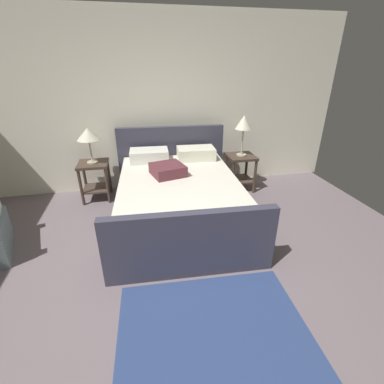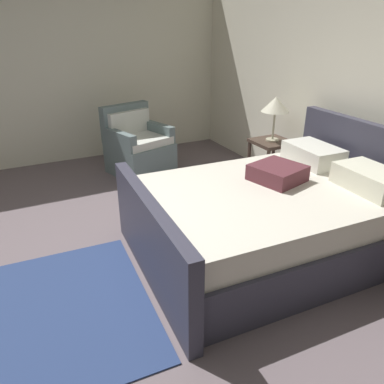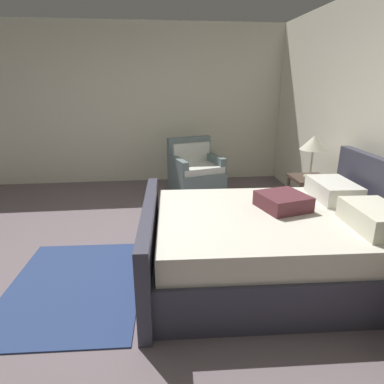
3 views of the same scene
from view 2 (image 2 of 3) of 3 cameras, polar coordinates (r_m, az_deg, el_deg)
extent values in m
cube|color=slate|center=(3.13, -16.50, -13.90)|extent=(6.19, 5.73, 0.02)
cube|color=white|center=(4.08, 26.43, 14.62)|extent=(6.31, 0.12, 2.70)
cube|color=white|center=(5.66, -24.84, 17.08)|extent=(0.12, 5.85, 2.70)
cube|color=#393848|center=(3.37, 11.43, -5.93)|extent=(1.67, 2.12, 0.40)
cube|color=#393848|center=(3.91, 24.93, 1.98)|extent=(1.70, 0.18, 1.06)
cube|color=#393848|center=(2.87, -6.42, -7.67)|extent=(1.70, 0.18, 0.73)
cube|color=silver|center=(3.23, 11.89, -1.19)|extent=(1.58, 2.05, 0.22)
cube|color=silver|center=(3.85, 18.26, 5.61)|extent=(0.58, 0.39, 0.18)
cube|color=silver|center=(3.40, 25.99, 1.78)|extent=(0.58, 0.39, 0.18)
cube|color=brown|center=(3.33, 13.13, 2.92)|extent=(0.49, 0.49, 0.14)
cube|color=#44332A|center=(4.60, 12.34, 7.58)|extent=(0.44, 0.44, 0.04)
cube|color=#44332A|center=(4.73, 11.90, 2.94)|extent=(0.40, 0.40, 0.02)
cylinder|color=#44332A|center=(4.72, 8.78, 4.48)|extent=(0.04, 0.04, 0.56)
cylinder|color=#44332A|center=(4.44, 11.55, 2.93)|extent=(0.04, 0.04, 0.56)
cylinder|color=#44332A|center=(4.94, 12.42, 5.11)|extent=(0.04, 0.04, 0.56)
cylinder|color=#44332A|center=(4.67, 15.27, 3.66)|extent=(0.04, 0.04, 0.56)
cylinder|color=#B7B293|center=(4.59, 12.37, 7.94)|extent=(0.16, 0.16, 0.02)
cylinder|color=#B7B293|center=(4.54, 12.57, 10.05)|extent=(0.02, 0.02, 0.33)
cone|color=beige|center=(4.49, 12.87, 13.15)|extent=(0.33, 0.33, 0.17)
cube|color=slate|center=(5.11, -8.00, 5.27)|extent=(0.89, 0.89, 0.42)
cube|color=silver|center=(5.03, -8.17, 8.06)|extent=(0.82, 0.82, 0.10)
cube|color=slate|center=(5.23, -10.30, 10.72)|extent=(0.32, 0.72, 0.48)
cube|color=silver|center=(5.16, -9.72, 10.31)|extent=(0.27, 0.62, 0.36)
cube|color=slate|center=(4.85, -11.22, 7.96)|extent=(0.65, 0.28, 0.22)
cube|color=slate|center=(5.19, -5.39, 9.41)|extent=(0.65, 0.28, 0.22)
cube|color=navy|center=(2.93, -18.85, -16.91)|extent=(1.58, 1.23, 0.01)
camera|label=1|loc=(3.02, -55.69, 15.97)|focal=25.42mm
camera|label=3|loc=(0.96, 83.07, -7.19)|focal=30.65mm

